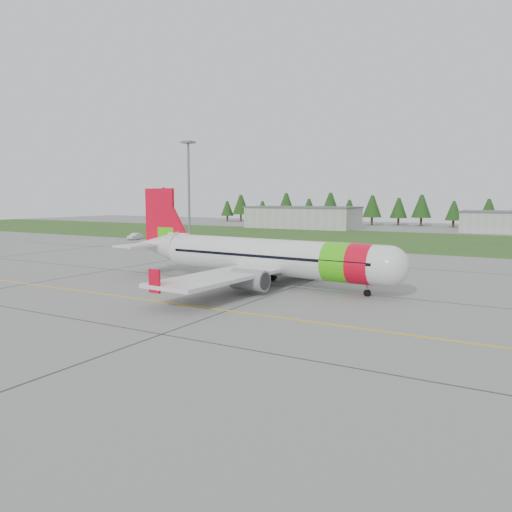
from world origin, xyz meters
The scene contains 8 objects.
ground centered at (0.00, 0.00, 0.00)m, with size 320.00×320.00×0.00m, color gray.
aircraft centered at (6.65, 20.08, 2.91)m, with size 33.35×30.76×10.10m.
service_van centered at (-44.36, 54.98, 2.16)m, with size 1.51×1.42×4.32m, color silver.
grass_strip centered at (0.00, 82.00, 0.01)m, with size 320.00×50.00×0.03m, color #30561E.
taxi_guideline centered at (0.00, 8.00, 0.01)m, with size 120.00×0.25×0.02m, color gold.
hangar_west centered at (-30.00, 110.00, 3.00)m, with size 32.00×14.00×6.00m, color #A8A8A3.
floodlight_mast centered at (-32.00, 58.00, 10.00)m, with size 0.50×0.50×20.00m, color slate.
treeline centered at (0.00, 138.00, 5.00)m, with size 160.00×8.00×10.00m, color #1C3F14, non-canonical shape.
Camera 1 is at (31.48, -24.83, 9.04)m, focal length 35.00 mm.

